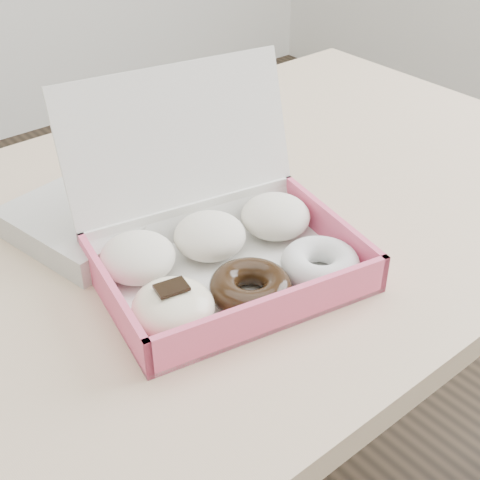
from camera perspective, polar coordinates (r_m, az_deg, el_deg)
table at (r=1.05m, az=0.62°, el=-0.15°), size 1.20×0.80×0.75m
donut_box at (r=0.84m, az=-1.73°, el=-0.69°), size 0.37×0.34×0.23m
newspapers at (r=0.96m, az=-11.43°, el=2.47°), size 0.27×0.23×0.04m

